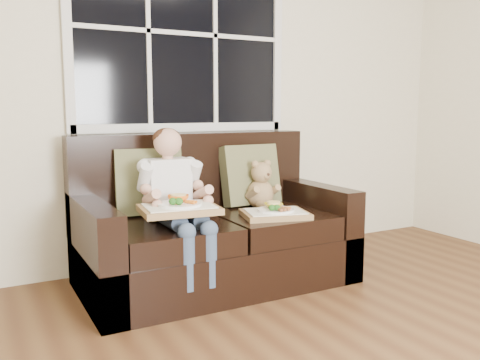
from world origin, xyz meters
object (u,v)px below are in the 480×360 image
child (174,190)px  teddy_bear (261,188)px  loveseat (212,234)px  tray_right (275,213)px  tray_left (179,207)px

child → teddy_bear: bearing=12.0°
loveseat → tray_right: bearing=-43.7°
loveseat → tray_right: 0.46m
child → teddy_bear: child is taller
teddy_bear → tray_right: size_ratio=0.73×
child → teddy_bear: (0.70, 0.15, -0.06)m
teddy_bear → tray_right: 0.35m
teddy_bear → tray_left: (-0.74, -0.34, -0.01)m
loveseat → tray_right: size_ratio=3.64×
child → tray_left: size_ratio=1.86×
loveseat → tray_left: 0.54m
tray_right → teddy_bear: bearing=89.5°
loveseat → teddy_bear: loveseat is taller
loveseat → tray_right: (0.31, -0.29, 0.17)m
child → tray_left: (-0.04, -0.19, -0.07)m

